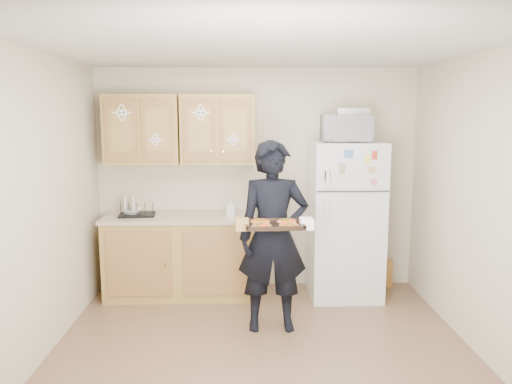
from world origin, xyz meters
TOP-DOWN VIEW (x-y plane):
  - floor at (0.00, 0.00)m, footprint 3.60×3.60m
  - ceiling at (0.00, 0.00)m, footprint 3.60×3.60m
  - wall_back at (0.00, 1.80)m, footprint 3.60×0.04m
  - wall_front at (0.00, -1.80)m, footprint 3.60×0.04m
  - wall_left at (-1.80, 0.00)m, footprint 0.04×3.60m
  - wall_right at (1.80, 0.00)m, footprint 0.04×3.60m
  - refrigerator at (0.95, 1.43)m, footprint 0.75×0.70m
  - base_cabinet at (-0.85, 1.48)m, footprint 1.60×0.60m
  - countertop at (-0.85, 1.48)m, footprint 1.64×0.64m
  - upper_cab_left at (-1.25, 1.61)m, footprint 0.80×0.33m
  - upper_cab_right at (-0.43, 1.61)m, footprint 0.80×0.33m
  - cereal_box at (1.47, 1.67)m, footprint 0.20×0.07m
  - person at (0.12, 0.58)m, footprint 0.65×0.44m
  - baking_tray at (0.11, 0.28)m, footprint 0.50×0.37m
  - pizza_front_left at (-0.01, 0.20)m, footprint 0.16×0.16m
  - pizza_front_right at (0.22, 0.20)m, footprint 0.16×0.16m
  - pizza_back_left at (-0.01, 0.36)m, footprint 0.16×0.16m
  - pizza_back_right at (0.22, 0.37)m, footprint 0.16×0.16m
  - microwave at (0.93, 1.38)m, footprint 0.52×0.35m
  - foil_pan at (0.99, 1.41)m, footprint 0.35×0.26m
  - dish_rack at (-1.31, 1.48)m, footprint 0.41×0.32m
  - bowl at (-1.36, 1.48)m, footprint 0.27×0.27m
  - soap_bottle at (-0.30, 1.41)m, footprint 0.09×0.09m

SIDE VIEW (x-z plane):
  - floor at x=0.00m, z-range 0.00..0.00m
  - cereal_box at x=1.47m, z-range 0.00..0.32m
  - base_cabinet at x=-0.85m, z-range 0.00..0.86m
  - refrigerator at x=0.95m, z-range 0.00..1.70m
  - countertop at x=-0.85m, z-range 0.86..0.90m
  - person at x=0.12m, z-range 0.00..1.76m
  - bowl at x=-1.36m, z-range 0.92..0.97m
  - dish_rack at x=-1.31m, z-range 0.90..1.05m
  - soap_bottle at x=-0.30m, z-range 0.90..1.09m
  - baking_tray at x=0.11m, z-range 1.04..1.08m
  - pizza_front_left at x=-0.01m, z-range 1.07..1.08m
  - pizza_front_right at x=0.22m, z-range 1.07..1.08m
  - pizza_back_left at x=-0.01m, z-range 1.07..1.08m
  - pizza_back_right at x=0.22m, z-range 1.07..1.08m
  - wall_back at x=0.00m, z-range 0.00..2.50m
  - wall_front at x=0.00m, z-range 0.00..2.50m
  - wall_left at x=-1.80m, z-range 0.00..2.50m
  - wall_right at x=1.80m, z-range 0.00..2.50m
  - upper_cab_left at x=-1.25m, z-range 1.45..2.20m
  - upper_cab_right at x=-0.43m, z-range 1.45..2.20m
  - microwave at x=0.93m, z-range 1.70..1.98m
  - foil_pan at x=0.99m, z-range 1.98..2.05m
  - ceiling at x=0.00m, z-range 2.50..2.50m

